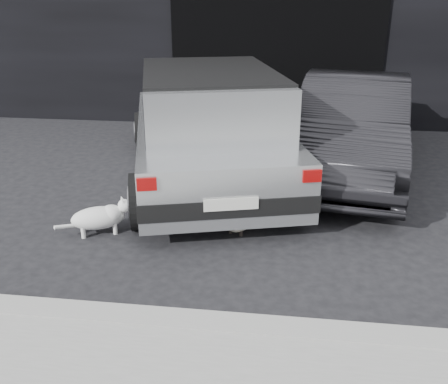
# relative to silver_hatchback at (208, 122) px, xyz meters

# --- Properties ---
(ground) EXTENTS (80.00, 80.00, 0.00)m
(ground) POSITION_rel_silver_hatchback_xyz_m (-0.20, -0.78, -0.86)
(ground) COLOR black
(ground) RESTS_ON ground
(garage_opening) EXTENTS (4.00, 0.10, 2.60)m
(garage_opening) POSITION_rel_silver_hatchback_xyz_m (0.80, 3.21, 0.44)
(garage_opening) COLOR black
(garage_opening) RESTS_ON ground
(curb) EXTENTS (18.00, 0.25, 0.12)m
(curb) POSITION_rel_silver_hatchback_xyz_m (0.80, -3.38, -0.80)
(curb) COLOR gray
(curb) RESTS_ON ground
(silver_hatchback) EXTENTS (3.00, 4.65, 1.58)m
(silver_hatchback) POSITION_rel_silver_hatchback_xyz_m (0.00, 0.00, 0.00)
(silver_hatchback) COLOR #B6B9BB
(silver_hatchback) RESTS_ON ground
(second_car) EXTENTS (2.14, 4.42, 1.39)m
(second_car) POSITION_rel_silver_hatchback_xyz_m (2.01, 0.67, -0.17)
(second_car) COLOR black
(second_car) RESTS_ON ground
(cat_siamese) EXTENTS (0.42, 0.75, 0.27)m
(cat_siamese) POSITION_rel_silver_hatchback_xyz_m (0.60, -1.54, -0.74)
(cat_siamese) COLOR beige
(cat_siamese) RESTS_ON ground
(cat_white) EXTENTS (0.79, 0.51, 0.41)m
(cat_white) POSITION_rel_silver_hatchback_xyz_m (-0.92, -1.79, -0.67)
(cat_white) COLOR silver
(cat_white) RESTS_ON ground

